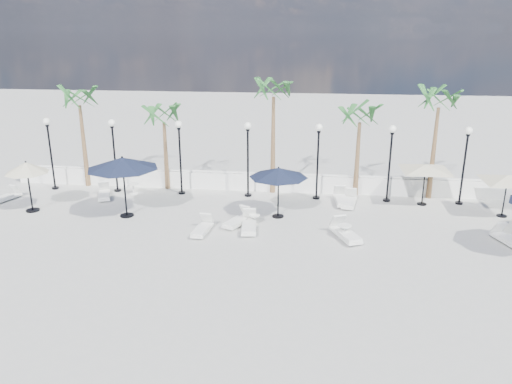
# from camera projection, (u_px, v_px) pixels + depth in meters

# --- Properties ---
(ground) EXTENTS (100.00, 100.00, 0.00)m
(ground) POSITION_uv_depth(u_px,v_px,m) (226.00, 248.00, 19.62)
(ground) COLOR #ADACA7
(ground) RESTS_ON ground
(balustrade) EXTENTS (26.00, 0.30, 1.01)m
(balustrade) POSITION_uv_depth(u_px,v_px,m) (250.00, 182.00, 26.55)
(balustrade) COLOR white
(balustrade) RESTS_ON ground
(lamppost_0) EXTENTS (0.36, 0.36, 3.84)m
(lamppost_0) POSITION_uv_depth(u_px,v_px,m) (50.00, 144.00, 26.13)
(lamppost_0) COLOR black
(lamppost_0) RESTS_ON ground
(lamppost_1) EXTENTS (0.36, 0.36, 3.84)m
(lamppost_1) POSITION_uv_depth(u_px,v_px,m) (114.00, 145.00, 25.75)
(lamppost_1) COLOR black
(lamppost_1) RESTS_ON ground
(lamppost_2) EXTENTS (0.36, 0.36, 3.84)m
(lamppost_2) POSITION_uv_depth(u_px,v_px,m) (180.00, 147.00, 25.36)
(lamppost_2) COLOR black
(lamppost_2) RESTS_ON ground
(lamppost_3) EXTENTS (0.36, 0.36, 3.84)m
(lamppost_3) POSITION_uv_depth(u_px,v_px,m) (248.00, 149.00, 24.97)
(lamppost_3) COLOR black
(lamppost_3) RESTS_ON ground
(lamppost_4) EXTENTS (0.36, 0.36, 3.84)m
(lamppost_4) POSITION_uv_depth(u_px,v_px,m) (318.00, 151.00, 24.59)
(lamppost_4) COLOR black
(lamppost_4) RESTS_ON ground
(lamppost_5) EXTENTS (0.36, 0.36, 3.84)m
(lamppost_5) POSITION_uv_depth(u_px,v_px,m) (391.00, 153.00, 24.20)
(lamppost_5) COLOR black
(lamppost_5) RESTS_ON ground
(lamppost_6) EXTENTS (0.36, 0.36, 3.84)m
(lamppost_6) POSITION_uv_depth(u_px,v_px,m) (465.00, 155.00, 23.81)
(lamppost_6) COLOR black
(lamppost_6) RESTS_ON ground
(palm_0) EXTENTS (2.60, 2.60, 5.50)m
(palm_0) POSITION_uv_depth(u_px,v_px,m) (79.00, 103.00, 26.08)
(palm_0) COLOR brown
(palm_0) RESTS_ON ground
(palm_1) EXTENTS (2.60, 2.60, 4.70)m
(palm_1) POSITION_uv_depth(u_px,v_px,m) (164.00, 119.00, 25.83)
(palm_1) COLOR brown
(palm_1) RESTS_ON ground
(palm_2) EXTENTS (2.60, 2.60, 6.10)m
(palm_2) POSITION_uv_depth(u_px,v_px,m) (274.00, 94.00, 24.78)
(palm_2) COLOR brown
(palm_2) RESTS_ON ground
(palm_3) EXTENTS (2.60, 2.60, 4.90)m
(palm_3) POSITION_uv_depth(u_px,v_px,m) (360.00, 119.00, 24.67)
(palm_3) COLOR brown
(palm_3) RESTS_ON ground
(palm_4) EXTENTS (2.60, 2.60, 5.70)m
(palm_4) POSITION_uv_depth(u_px,v_px,m) (439.00, 105.00, 24.01)
(palm_4) COLOR brown
(palm_4) RESTS_ON ground
(lounger_0) EXTENTS (0.99, 1.69, 0.60)m
(lounger_0) POSITION_uv_depth(u_px,v_px,m) (6.00, 197.00, 25.01)
(lounger_0) COLOR silver
(lounger_0) RESTS_ON ground
(lounger_1) EXTENTS (1.14, 1.79, 0.64)m
(lounger_1) POSITION_uv_depth(u_px,v_px,m) (104.00, 194.00, 25.40)
(lounger_1) COLOR silver
(lounger_1) RESTS_ON ground
(lounger_2) EXTENTS (0.69, 1.72, 0.63)m
(lounger_2) POSITION_uv_depth(u_px,v_px,m) (202.00, 228.00, 21.03)
(lounger_2) COLOR silver
(lounger_2) RESTS_ON ground
(lounger_3) EXTENTS (0.81, 1.93, 0.70)m
(lounger_3) POSITION_uv_depth(u_px,v_px,m) (249.00, 225.00, 21.33)
(lounger_3) COLOR silver
(lounger_3) RESTS_ON ground
(lounger_4) EXTENTS (1.24, 1.83, 0.66)m
(lounger_4) POSITION_uv_depth(u_px,v_px,m) (238.00, 220.00, 21.90)
(lounger_4) COLOR silver
(lounger_4) RESTS_ON ground
(lounger_5) EXTENTS (1.34, 2.01, 0.72)m
(lounger_5) POSITION_uv_depth(u_px,v_px,m) (345.00, 233.00, 20.48)
(lounger_5) COLOR silver
(lounger_5) RESTS_ON ground
(lounger_6) EXTENTS (0.87, 1.84, 0.66)m
(lounger_6) POSITION_uv_depth(u_px,v_px,m) (349.00, 201.00, 24.28)
(lounger_6) COLOR silver
(lounger_6) RESTS_ON ground
(lounger_7) EXTENTS (0.76, 1.86, 0.68)m
(lounger_7) POSITION_uv_depth(u_px,v_px,m) (341.00, 199.00, 24.60)
(lounger_7) COLOR silver
(lounger_7) RESTS_ON ground
(lounger_8) EXTENTS (1.13, 1.89, 0.67)m
(lounger_8) POSITION_uv_depth(u_px,v_px,m) (510.00, 239.00, 19.89)
(lounger_8) COLOR silver
(lounger_8) RESTS_ON ground
(side_table_0) EXTENTS (0.57, 0.57, 0.55)m
(side_table_0) POSITION_uv_depth(u_px,v_px,m) (133.00, 188.00, 25.99)
(side_table_0) COLOR silver
(side_table_0) RESTS_ON ground
(side_table_1) EXTENTS (0.47, 0.47, 0.46)m
(side_table_1) POSITION_uv_depth(u_px,v_px,m) (255.00, 219.00, 21.89)
(side_table_1) COLOR silver
(side_table_1) RESTS_ON ground
(side_table_2) EXTENTS (0.58, 0.58, 0.56)m
(side_table_2) POSITION_uv_depth(u_px,v_px,m) (344.00, 230.00, 20.50)
(side_table_2) COLOR silver
(side_table_2) RESTS_ON ground
(parasol_navy_left) EXTENTS (3.23, 3.23, 2.85)m
(parasol_navy_left) POSITION_uv_depth(u_px,v_px,m) (122.00, 163.00, 22.21)
(parasol_navy_left) COLOR black
(parasol_navy_left) RESTS_ON ground
(parasol_navy_mid) EXTENTS (2.66, 2.66, 2.39)m
(parasol_navy_mid) POSITION_uv_depth(u_px,v_px,m) (279.00, 173.00, 22.25)
(parasol_navy_mid) COLOR black
(parasol_navy_mid) RESTS_ON ground
(parasol_cream_sq_a) EXTENTS (4.48, 4.48, 2.20)m
(parasol_cream_sq_a) POSITION_uv_depth(u_px,v_px,m) (426.00, 164.00, 23.88)
(parasol_cream_sq_a) COLOR black
(parasol_cream_sq_a) RESTS_ON ground
(parasol_cream_sq_b) EXTENTS (4.25, 4.25, 2.13)m
(parasol_cream_sq_b) POSITION_uv_depth(u_px,v_px,m) (508.00, 175.00, 22.35)
(parasol_cream_sq_b) COLOR black
(parasol_cream_sq_b) RESTS_ON ground
(parasol_cream_small) EXTENTS (1.99, 1.99, 2.45)m
(parasol_cream_small) POSITION_uv_depth(u_px,v_px,m) (27.00, 168.00, 22.99)
(parasol_cream_small) COLOR black
(parasol_cream_small) RESTS_ON ground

